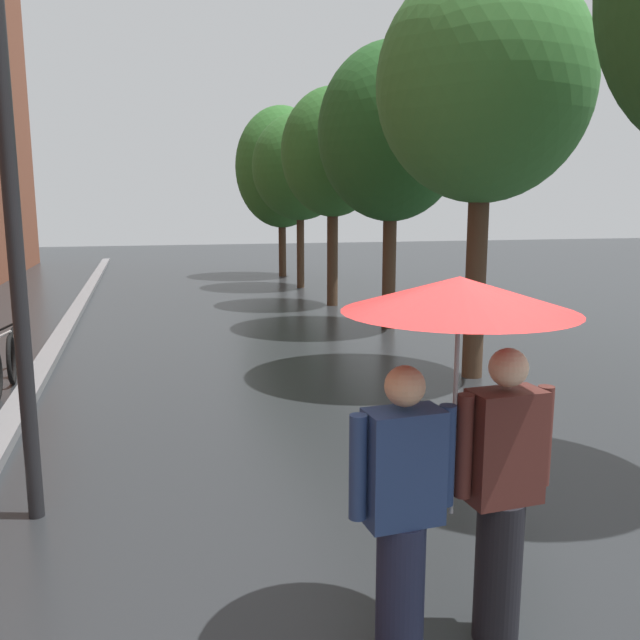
{
  "coord_description": "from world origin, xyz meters",
  "views": [
    {
      "loc": [
        -1.71,
        -2.9,
        2.43
      ],
      "look_at": [
        -0.06,
        3.01,
        1.35
      ],
      "focal_mm": 36.24,
      "sensor_mm": 36.0,
      "label": 1
    }
  ],
  "objects_px": {
    "street_tree_1": "(484,86)",
    "couple_under_umbrella": "(457,401)",
    "street_tree_4": "(300,167)",
    "street_tree_5": "(282,168)",
    "street_tree_2": "(392,134)",
    "street_lamp_post": "(10,182)",
    "street_tree_3": "(333,153)"
  },
  "relations": [
    {
      "from": "street_tree_4",
      "to": "street_tree_5",
      "type": "bearing_deg",
      "value": 87.23
    },
    {
      "from": "street_tree_4",
      "to": "street_tree_2",
      "type": "bearing_deg",
      "value": -89.15
    },
    {
      "from": "street_tree_5",
      "to": "street_tree_1",
      "type": "bearing_deg",
      "value": -91.18
    },
    {
      "from": "street_tree_1",
      "to": "street_lamp_post",
      "type": "height_order",
      "value": "street_tree_1"
    },
    {
      "from": "street_tree_1",
      "to": "street_tree_5",
      "type": "height_order",
      "value": "street_tree_5"
    },
    {
      "from": "street_tree_1",
      "to": "street_tree_3",
      "type": "relative_size",
      "value": 1.07
    },
    {
      "from": "street_tree_4",
      "to": "couple_under_umbrella",
      "type": "distance_m",
      "value": 16.57
    },
    {
      "from": "street_tree_3",
      "to": "street_lamp_post",
      "type": "xyz_separation_m",
      "value": [
        -5.48,
        -10.1,
        -1.09
      ]
    },
    {
      "from": "street_tree_2",
      "to": "street_tree_4",
      "type": "distance_m",
      "value": 6.99
    },
    {
      "from": "street_tree_2",
      "to": "street_tree_5",
      "type": "bearing_deg",
      "value": 89.68
    },
    {
      "from": "street_tree_1",
      "to": "street_lamp_post",
      "type": "xyz_separation_m",
      "value": [
        -5.45,
        -2.95,
        -1.43
      ]
    },
    {
      "from": "couple_under_umbrella",
      "to": "street_lamp_post",
      "type": "bearing_deg",
      "value": 136.84
    },
    {
      "from": "street_tree_2",
      "to": "street_tree_3",
      "type": "xyz_separation_m",
      "value": [
        -0.21,
        3.25,
        -0.13
      ]
    },
    {
      "from": "street_tree_2",
      "to": "street_lamp_post",
      "type": "distance_m",
      "value": 8.98
    },
    {
      "from": "street_tree_1",
      "to": "street_tree_2",
      "type": "xyz_separation_m",
      "value": [
        0.24,
        3.9,
        -0.21
      ]
    },
    {
      "from": "street_tree_4",
      "to": "couple_under_umbrella",
      "type": "height_order",
      "value": "street_tree_4"
    },
    {
      "from": "street_tree_2",
      "to": "street_tree_4",
      "type": "bearing_deg",
      "value": 90.85
    },
    {
      "from": "street_tree_3",
      "to": "street_tree_5",
      "type": "xyz_separation_m",
      "value": [
        0.27,
        7.06,
        0.07
      ]
    },
    {
      "from": "street_tree_3",
      "to": "street_tree_4",
      "type": "xyz_separation_m",
      "value": [
        0.11,
        3.74,
        -0.11
      ]
    },
    {
      "from": "street_tree_1",
      "to": "street_tree_4",
      "type": "relative_size",
      "value": 1.09
    },
    {
      "from": "street_tree_2",
      "to": "street_tree_3",
      "type": "relative_size",
      "value": 1.05
    },
    {
      "from": "street_tree_3",
      "to": "street_tree_4",
      "type": "bearing_deg",
      "value": 88.34
    },
    {
      "from": "street_tree_1",
      "to": "street_tree_3",
      "type": "xyz_separation_m",
      "value": [
        0.02,
        7.15,
        -0.34
      ]
    },
    {
      "from": "street_tree_4",
      "to": "street_lamp_post",
      "type": "xyz_separation_m",
      "value": [
        -5.58,
        -13.83,
        -0.98
      ]
    },
    {
      "from": "street_tree_1",
      "to": "street_tree_3",
      "type": "bearing_deg",
      "value": 89.81
    },
    {
      "from": "street_tree_1",
      "to": "couple_under_umbrella",
      "type": "distance_m",
      "value": 6.58
    },
    {
      "from": "street_tree_5",
      "to": "couple_under_umbrella",
      "type": "xyz_separation_m",
      "value": [
        -3.3,
        -19.45,
        -2.34
      ]
    },
    {
      "from": "street_tree_2",
      "to": "street_tree_4",
      "type": "xyz_separation_m",
      "value": [
        -0.1,
        6.99,
        -0.24
      ]
    },
    {
      "from": "street_tree_4",
      "to": "street_tree_1",
      "type": "bearing_deg",
      "value": -90.69
    },
    {
      "from": "street_tree_1",
      "to": "street_lamp_post",
      "type": "bearing_deg",
      "value": -151.6
    },
    {
      "from": "street_tree_3",
      "to": "street_tree_4",
      "type": "relative_size",
      "value": 1.02
    },
    {
      "from": "couple_under_umbrella",
      "to": "street_tree_2",
      "type": "bearing_deg",
      "value": 70.45
    }
  ]
}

